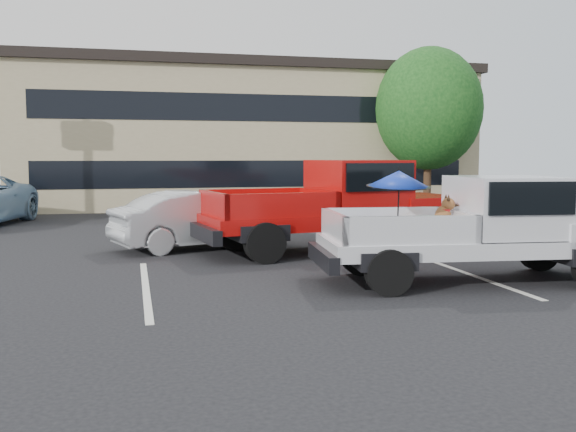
# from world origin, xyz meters

# --- Properties ---
(ground) EXTENTS (90.00, 90.00, 0.00)m
(ground) POSITION_xyz_m (0.00, 0.00, 0.00)
(ground) COLOR black
(ground) RESTS_ON ground
(stripe_left) EXTENTS (0.12, 5.00, 0.01)m
(stripe_left) POSITION_xyz_m (-3.00, 2.00, 0.00)
(stripe_left) COLOR silver
(stripe_left) RESTS_ON ground
(stripe_right) EXTENTS (0.12, 5.00, 0.01)m
(stripe_right) POSITION_xyz_m (3.00, 2.00, 0.00)
(stripe_right) COLOR silver
(stripe_right) RESTS_ON ground
(motel_building) EXTENTS (20.40, 8.40, 6.30)m
(motel_building) POSITION_xyz_m (2.00, 20.99, 3.21)
(motel_building) COLOR tan
(motel_building) RESTS_ON ground
(tree_right) EXTENTS (4.46, 4.46, 6.78)m
(tree_right) POSITION_xyz_m (9.00, 16.00, 4.21)
(tree_right) COLOR #332114
(tree_right) RESTS_ON ground
(tree_back) EXTENTS (4.68, 4.68, 7.11)m
(tree_back) POSITION_xyz_m (6.00, 24.00, 4.41)
(tree_back) COLOR #332114
(tree_back) RESTS_ON ground
(silver_pickup) EXTENTS (5.86, 2.55, 2.06)m
(silver_pickup) POSITION_xyz_m (3.03, 1.12, 1.05)
(silver_pickup) COLOR black
(silver_pickup) RESTS_ON ground
(red_pickup) EXTENTS (6.76, 3.17, 2.14)m
(red_pickup) POSITION_xyz_m (1.84, 5.37, 1.17)
(red_pickup) COLOR black
(red_pickup) RESTS_ON ground
(silver_sedan) EXTENTS (4.49, 2.71, 1.40)m
(silver_sedan) POSITION_xyz_m (-1.59, 6.52, 0.70)
(silver_sedan) COLOR #AEB1B5
(silver_sedan) RESTS_ON ground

